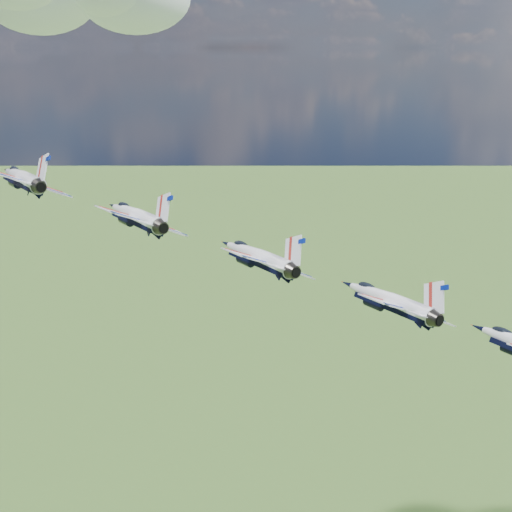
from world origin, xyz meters
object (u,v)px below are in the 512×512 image
jet_3 (387,300)px  jet_1 (135,215)px  jet_2 (256,256)px  jet_0 (21,178)px

jet_3 → jet_1: bearing=129.5°
jet_1 → jet_2: size_ratio=1.00×
jet_0 → jet_2: size_ratio=1.00×
jet_0 → jet_3: 40.04m
jet_2 → jet_3: bearing=-50.5°
jet_0 → jet_1: size_ratio=1.00×
jet_0 → jet_1: jet_0 is taller
jet_1 → jet_3: size_ratio=1.00×
jet_2 → jet_3: size_ratio=1.00×
jet_0 → jet_1: (9.23, -9.08, -3.24)m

